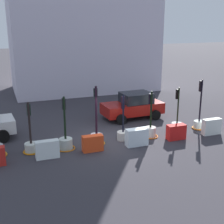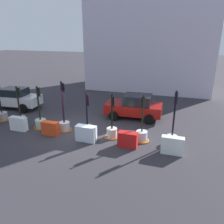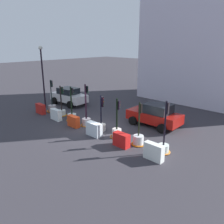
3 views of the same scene
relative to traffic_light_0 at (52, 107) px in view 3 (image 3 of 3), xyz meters
name	(u,v)px [view 3 (image 3 of 3)]	position (x,y,z in m)	size (l,w,h in m)	color
ground_plane	(95,127)	(5.71, -0.03, -0.38)	(120.00, 120.00, 0.00)	#333036
traffic_light_0	(52,107)	(0.00, 0.00, 0.00)	(0.99, 0.99, 2.81)	#AEA5A8
traffic_light_1	(62,111)	(1.63, -0.10, 0.03)	(0.83, 0.83, 2.53)	silver
traffic_light_2	(72,115)	(3.30, -0.28, 0.05)	(0.93, 0.93, 2.70)	beige
traffic_light_3	(86,118)	(4.95, -0.19, 0.15)	(0.87, 0.87, 3.08)	beige
traffic_light_4	(101,124)	(6.47, -0.12, 0.06)	(0.65, 0.65, 2.53)	beige
traffic_light_5	(117,131)	(8.06, -0.23, 0.07)	(0.87, 0.87, 2.59)	beige
traffic_light_6	(138,138)	(9.77, -0.18, 0.04)	(0.84, 0.84, 2.66)	silver
traffic_light_7	(164,145)	(11.40, 0.00, 0.09)	(0.81, 0.81, 2.97)	silver
construction_barrier_0	(41,109)	(-0.13, -1.07, 0.05)	(1.05, 0.39, 0.86)	red
construction_barrier_1	(56,115)	(2.26, -1.06, 0.05)	(1.10, 0.38, 0.87)	white
construction_barrier_2	(74,121)	(4.48, -1.02, 0.02)	(1.03, 0.40, 0.81)	#E1421A
construction_barrier_3	(94,129)	(6.83, -1.11, 0.06)	(1.14, 0.48, 0.89)	silver
construction_barrier_4	(121,140)	(9.19, -1.06, 0.03)	(1.02, 0.46, 0.82)	red
construction_barrier_5	(154,152)	(11.47, -1.08, 0.07)	(1.10, 0.38, 0.91)	white
car_red_compact	(155,115)	(8.59, 3.30, 0.45)	(3.99, 2.27, 1.68)	maroon
car_white_van	(69,96)	(-0.92, 2.47, 0.45)	(3.99, 2.26, 1.65)	silver
building_main_facade	(212,34)	(8.04, 13.32, 6.27)	(13.13, 6.99, 13.28)	silver
street_lamp_post	(42,70)	(-1.56, 0.22, 3.15)	(0.36, 0.36, 5.64)	black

